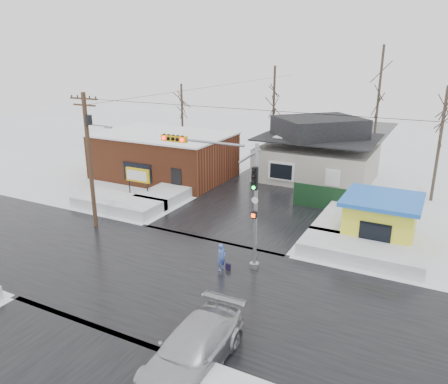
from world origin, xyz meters
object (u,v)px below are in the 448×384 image
at_px(traffic_signal, 229,186).
at_px(car, 193,349).
at_px(kiosk, 381,219).
at_px(marquee_sign, 138,176).
at_px(pedestrian, 222,257).
at_px(utility_pole, 90,153).

height_order(traffic_signal, car, traffic_signal).
xyz_separation_m(traffic_signal, kiosk, (7.07, 7.03, -3.08)).
relative_size(traffic_signal, kiosk, 1.52).
bearing_deg(marquee_sign, pedestrian, -33.26).
xyz_separation_m(kiosk, pedestrian, (-6.98, -8.06, -0.70)).
bearing_deg(traffic_signal, kiosk, 44.84).
distance_m(traffic_signal, kiosk, 10.43).
height_order(marquee_sign, car, marquee_sign).
relative_size(kiosk, pedestrian, 3.00).
xyz_separation_m(pedestrian, car, (2.62, -7.29, 0.05)).
bearing_deg(kiosk, pedestrian, -130.90).
relative_size(kiosk, car, 0.82).
bearing_deg(car, utility_pole, 144.64).
height_order(marquee_sign, kiosk, kiosk).
distance_m(marquee_sign, car, 20.54).
xyz_separation_m(marquee_sign, pedestrian, (11.52, -7.56, -1.15)).
bearing_deg(utility_pole, kiosk, 20.44).
distance_m(traffic_signal, utility_pole, 10.39).
distance_m(kiosk, pedestrian, 10.68).
xyz_separation_m(traffic_signal, pedestrian, (0.09, -1.03, -3.77)).
bearing_deg(traffic_signal, pedestrian, -85.15).
distance_m(utility_pole, pedestrian, 11.42).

